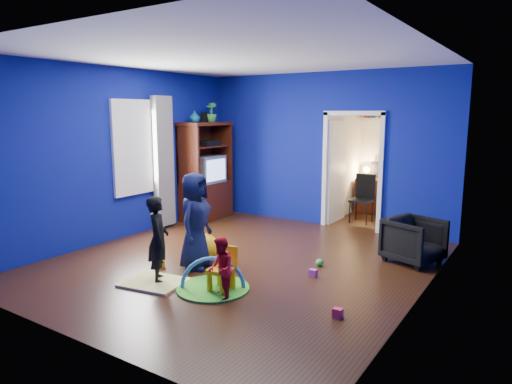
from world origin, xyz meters
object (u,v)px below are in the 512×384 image
Objects in this scene: child_navy at (195,221)px; folding_chair at (362,200)px; armchair at (414,240)px; study_desk at (377,196)px; kid_chair at (221,272)px; child_black at (158,239)px; vase at (195,117)px; play_mat at (213,288)px; crt_tv at (207,169)px; hopper_ball at (204,248)px; tv_armoire at (206,171)px; toddler_red at (221,269)px.

child_navy reaches higher than folding_chair.
armchair is 0.82× the size of study_desk.
armchair is at bearing 47.34° from kid_chair.
child_black is 4.97× the size of vase.
play_mat is (-1.80, -2.40, -0.32)m from armchair.
crt_tv is (-1.77, 2.45, 0.35)m from child_navy.
hopper_ball is 0.85× the size of kid_chair.
child_navy is at bearing -49.99° from child_black.
folding_chair reaches higher than study_desk.
vase reaches higher than child_black.
armchair is at bearing -7.27° from tv_armoire.
child_black is at bearing -103.13° from folding_chair.
folding_chair is (0.02, 4.53, 0.09)m from toddler_red.
hopper_ball is 1.07m from play_mat.
toddler_red is at bearing -60.96° from kid_chair.
toddler_red is 0.85× the size of study_desk.
kid_chair is at bearing -92.24° from folding_chair.
tv_armoire reaches higher than hopper_ball.
armchair is 0.53× the size of child_navy.
toddler_red reaches higher than hopper_ball.
vase is 0.32× the size of crt_tv.
child_navy is at bearing 146.22° from armchair.
vase is at bearing 105.53° from armchair.
tv_armoire is at bearing 180.00° from crt_tv.
armchair is at bearing -52.18° from folding_chair.
kid_chair is (0.88, 0.16, -0.31)m from child_black.
study_desk is at bearing 46.25° from armchair.
child_black is at bearing 153.97° from armchair.
vase is at bearing 24.67° from child_navy.
kid_chair is at bearing -48.24° from tv_armoire.
child_navy is at bearing -165.72° from toddler_red.
study_desk is (0.02, 5.49, 0.00)m from toddler_red.
child_black is 3.58m from crt_tv.
child_black reaches higher than armchair.
study_desk is (0.99, 4.80, -0.30)m from child_navy.
kid_chair is at bearing 164.01° from armchair.
toddler_red is 0.50m from play_mat.
crt_tv is at bearing 123.50° from kid_chair.
armchair is 4.65m from vase.
kid_chair is 0.54× the size of folding_chair.
folding_chair is at bearing 31.01° from vase.
hopper_ball is at bearing -45.50° from child_black.
toddler_red is 3.34× the size of vase.
vase is 4.21m from study_desk.
study_desk reaches higher than play_mat.
tv_armoire is 2.17× the size of play_mat.
child_navy is 2.70× the size of kid_chair.
tv_armoire is at bearing -178.70° from toddler_red.
study_desk is (2.76, 2.34, -0.65)m from crt_tv.
play_mat is 4.36m from folding_chair.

